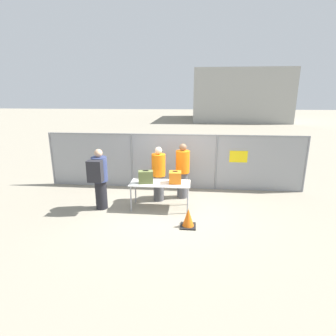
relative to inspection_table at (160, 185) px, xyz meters
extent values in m
plane|color=gray|center=(0.24, -0.01, -0.71)|extent=(120.00, 120.00, 0.00)
cylinder|color=gray|center=(-4.19, 1.78, 0.25)|extent=(0.07, 0.07, 1.92)
cylinder|color=gray|center=(-1.24, 1.78, 0.25)|extent=(0.07, 0.07, 1.92)
cylinder|color=gray|center=(1.71, 1.78, 0.25)|extent=(0.07, 0.07, 1.92)
cylinder|color=gray|center=(4.66, 1.78, 0.25)|extent=(0.07, 0.07, 1.92)
cube|color=gray|center=(0.24, 1.78, 0.25)|extent=(8.84, 0.01, 1.92)
cube|color=gray|center=(0.24, 1.78, 1.18)|extent=(8.84, 0.04, 0.04)
cube|color=yellow|center=(2.45, 1.77, 0.48)|extent=(0.60, 0.01, 0.40)
cube|color=silver|center=(0.00, 0.00, 0.05)|extent=(1.71, 0.73, 0.02)
cylinder|color=#99999E|center=(-0.80, -0.30, -0.34)|extent=(0.04, 0.04, 0.75)
cylinder|color=#99999E|center=(0.80, -0.30, -0.34)|extent=(0.04, 0.04, 0.75)
cylinder|color=#99999E|center=(-0.80, 0.30, -0.34)|extent=(0.04, 0.04, 0.75)
cylinder|color=#99999E|center=(0.80, 0.30, -0.34)|extent=(0.04, 0.04, 0.75)
cube|color=#566033|center=(-0.40, -0.06, 0.24)|extent=(0.44, 0.30, 0.36)
cube|color=black|center=(-0.40, -0.06, 0.43)|extent=(0.16, 0.05, 0.02)
cube|color=orange|center=(0.42, 0.03, 0.23)|extent=(0.36, 0.35, 0.33)
cube|color=black|center=(0.42, 0.03, 0.40)|extent=(0.14, 0.03, 0.02)
cylinder|color=black|center=(-1.69, -0.19, -0.29)|extent=(0.33, 0.33, 0.83)
cylinder|color=navy|center=(-1.69, -0.19, 0.47)|extent=(0.43, 0.43, 0.70)
sphere|color=tan|center=(-1.69, -0.19, 0.93)|extent=(0.23, 0.23, 0.23)
cube|color=#232328|center=(-1.69, -0.52, 0.51)|extent=(0.39, 0.24, 0.58)
cylinder|color=#4C4C51|center=(-0.12, 0.59, -0.31)|extent=(0.32, 0.32, 0.81)
cylinder|color=orange|center=(-0.12, 0.59, 0.43)|extent=(0.42, 0.42, 0.67)
sphere|color=beige|center=(-0.12, 0.59, 0.88)|extent=(0.22, 0.22, 0.22)
cylinder|color=#4C4C51|center=(0.60, 0.90, -0.29)|extent=(0.33, 0.33, 0.83)
cylinder|color=orange|center=(0.60, 0.90, 0.47)|extent=(0.43, 0.43, 0.70)
sphere|color=brown|center=(0.60, 0.90, 0.93)|extent=(0.23, 0.23, 0.23)
cube|color=white|center=(2.58, 3.05, -0.28)|extent=(2.80, 1.22, 0.50)
sphere|color=black|center=(2.09, 2.37, -0.39)|extent=(0.65, 0.65, 0.65)
sphere|color=black|center=(2.09, 3.73, -0.39)|extent=(0.65, 0.65, 0.65)
cylinder|color=#59595B|center=(0.69, 3.05, -0.48)|extent=(0.98, 0.06, 0.06)
cube|color=#999993|center=(6.63, 31.28, 2.46)|extent=(11.61, 13.25, 6.34)
cube|color=black|center=(0.83, -1.07, -0.69)|extent=(0.39, 0.39, 0.03)
cone|color=orange|center=(0.83, -1.07, -0.47)|extent=(0.31, 0.31, 0.48)
camera|label=1|loc=(0.90, -7.04, 2.45)|focal=28.00mm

